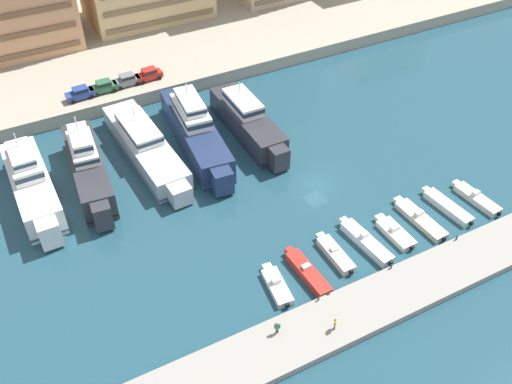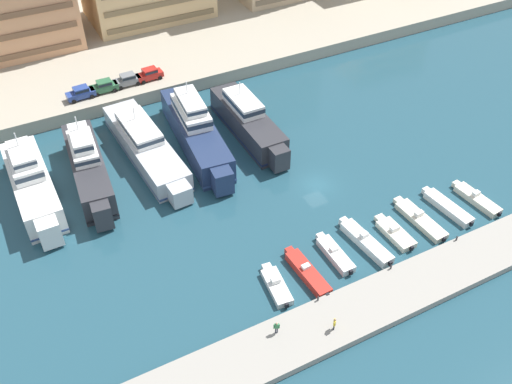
{
  "view_description": "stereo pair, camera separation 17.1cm",
  "coord_description": "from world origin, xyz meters",
  "px_view_note": "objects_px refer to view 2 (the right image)",
  "views": [
    {
      "loc": [
        -32.13,
        -44.83,
        47.34
      ],
      "look_at": [
        -8.8,
        -0.14,
        2.5
      ],
      "focal_mm": 40.0,
      "sensor_mm": 36.0,
      "label": 1
    },
    {
      "loc": [
        -31.98,
        -44.91,
        47.34
      ],
      "look_at": [
        -8.8,
        -0.14,
        2.5
      ],
      "focal_mm": 40.0,
      "sensor_mm": 36.0,
      "label": 2
    }
  ],
  "objects_px": {
    "yacht_navy_center_left": "(196,130)",
    "motorboat_cream_center_right": "(420,219)",
    "car_green_left": "(104,86)",
    "car_red_center_left": "(150,74)",
    "motorboat_white_far_left": "(276,286)",
    "yacht_silver_mid_left": "(146,146)",
    "motorboat_white_center_left": "(366,242)",
    "motorboat_cream_center": "(395,233)",
    "motorboat_cream_right": "(477,199)",
    "motorboat_red_left": "(307,273)",
    "yacht_charcoal_center": "(248,121)",
    "yacht_charcoal_left": "(88,167)",
    "motorboat_white_mid_left": "(335,254)",
    "car_grey_mid_left": "(127,79)",
    "pedestrian_near_edge": "(277,327)",
    "yacht_white_far_left": "(32,183)",
    "pedestrian_far_side": "(334,323)",
    "motorboat_white_mid_right": "(447,207)",
    "car_blue_far_left": "(81,92)"
  },
  "relations": [
    {
      "from": "motorboat_red_left",
      "to": "pedestrian_near_edge",
      "type": "height_order",
      "value": "pedestrian_near_edge"
    },
    {
      "from": "motorboat_cream_center_right",
      "to": "car_blue_far_left",
      "type": "distance_m",
      "value": 50.78
    },
    {
      "from": "motorboat_cream_center",
      "to": "car_green_left",
      "type": "xyz_separation_m",
      "value": [
        -21.42,
        42.3,
        2.67
      ]
    },
    {
      "from": "yacht_navy_center_left",
      "to": "motorboat_red_left",
      "type": "distance_m",
      "value": 27.02
    },
    {
      "from": "yacht_silver_mid_left",
      "to": "yacht_charcoal_center",
      "type": "height_order",
      "value": "yacht_charcoal_center"
    },
    {
      "from": "motorboat_white_mid_left",
      "to": "car_green_left",
      "type": "relative_size",
      "value": 1.59
    },
    {
      "from": "yacht_charcoal_center",
      "to": "motorboat_cream_center_right",
      "type": "relative_size",
      "value": 2.3
    },
    {
      "from": "motorboat_white_center_left",
      "to": "car_grey_mid_left",
      "type": "bearing_deg",
      "value": 108.19
    },
    {
      "from": "car_green_left",
      "to": "car_red_center_left",
      "type": "distance_m",
      "value": 7.18
    },
    {
      "from": "yacht_silver_mid_left",
      "to": "motorboat_white_far_left",
      "type": "height_order",
      "value": "yacht_silver_mid_left"
    },
    {
      "from": "yacht_charcoal_center",
      "to": "car_red_center_left",
      "type": "relative_size",
      "value": 4.54
    },
    {
      "from": "motorboat_white_mid_right",
      "to": "pedestrian_near_edge",
      "type": "xyz_separation_m",
      "value": [
        -27.07,
        -6.39,
        1.37
      ]
    },
    {
      "from": "motorboat_red_left",
      "to": "motorboat_cream_center_right",
      "type": "distance_m",
      "value": 16.11
    },
    {
      "from": "yacht_charcoal_center",
      "to": "motorboat_white_center_left",
      "type": "distance_m",
      "value": 25.28
    },
    {
      "from": "yacht_silver_mid_left",
      "to": "motorboat_cream_center_right",
      "type": "distance_m",
      "value": 36.24
    },
    {
      "from": "yacht_charcoal_left",
      "to": "yacht_white_far_left",
      "type": "bearing_deg",
      "value": -179.55
    },
    {
      "from": "car_green_left",
      "to": "car_red_center_left",
      "type": "bearing_deg",
      "value": 2.19
    },
    {
      "from": "motorboat_red_left",
      "to": "pedestrian_near_edge",
      "type": "bearing_deg",
      "value": -141.62
    },
    {
      "from": "car_blue_far_left",
      "to": "pedestrian_far_side",
      "type": "xyz_separation_m",
      "value": [
        11.27,
        -50.09,
        -1.26
      ]
    },
    {
      "from": "car_green_left",
      "to": "pedestrian_far_side",
      "type": "relative_size",
      "value": 2.61
    },
    {
      "from": "yacht_charcoal_left",
      "to": "motorboat_cream_center",
      "type": "relative_size",
      "value": 3.11
    },
    {
      "from": "motorboat_cream_center_right",
      "to": "motorboat_cream_right",
      "type": "xyz_separation_m",
      "value": [
        8.46,
        -0.39,
        0.04
      ]
    },
    {
      "from": "motorboat_cream_right",
      "to": "pedestrian_near_edge",
      "type": "xyz_separation_m",
      "value": [
        -31.26,
        -5.89,
        1.38
      ]
    },
    {
      "from": "yacht_charcoal_left",
      "to": "motorboat_white_far_left",
      "type": "distance_m",
      "value": 28.87
    },
    {
      "from": "motorboat_cream_right",
      "to": "motorboat_red_left",
      "type": "bearing_deg",
      "value": -178.67
    },
    {
      "from": "yacht_navy_center_left",
      "to": "motorboat_cream_center_right",
      "type": "xyz_separation_m",
      "value": [
        17.48,
        -25.94,
        -2.11
      ]
    },
    {
      "from": "yacht_navy_center_left",
      "to": "motorboat_white_far_left",
      "type": "xyz_separation_m",
      "value": [
        -2.36,
        -26.86,
        -2.09
      ]
    },
    {
      "from": "pedestrian_far_side",
      "to": "motorboat_cream_center_right",
      "type": "bearing_deg",
      "value": 25.58
    },
    {
      "from": "motorboat_white_far_left",
      "to": "yacht_navy_center_left",
      "type": "bearing_deg",
      "value": 84.97
    },
    {
      "from": "car_red_center_left",
      "to": "pedestrian_far_side",
      "type": "height_order",
      "value": "car_red_center_left"
    },
    {
      "from": "yacht_charcoal_left",
      "to": "car_red_center_left",
      "type": "bearing_deg",
      "value": 50.4
    },
    {
      "from": "yacht_charcoal_left",
      "to": "yacht_silver_mid_left",
      "type": "distance_m",
      "value": 8.3
    },
    {
      "from": "motorboat_cream_center",
      "to": "yacht_navy_center_left",
      "type": "bearing_deg",
      "value": 117.04
    },
    {
      "from": "motorboat_white_center_left",
      "to": "motorboat_cream_center",
      "type": "height_order",
      "value": "motorboat_white_center_left"
    },
    {
      "from": "yacht_navy_center_left",
      "to": "car_red_center_left",
      "type": "xyz_separation_m",
      "value": [
        -0.78,
        16.19,
        0.57
      ]
    },
    {
      "from": "yacht_white_far_left",
      "to": "motorboat_cream_center",
      "type": "bearing_deg",
      "value": -35.69
    },
    {
      "from": "motorboat_white_far_left",
      "to": "yacht_silver_mid_left",
      "type": "bearing_deg",
      "value": 99.29
    },
    {
      "from": "yacht_silver_mid_left",
      "to": "motorboat_cream_center",
      "type": "relative_size",
      "value": 3.71
    },
    {
      "from": "yacht_charcoal_center",
      "to": "motorboat_red_left",
      "type": "bearing_deg",
      "value": -103.12
    },
    {
      "from": "yacht_charcoal_center",
      "to": "car_green_left",
      "type": "bearing_deg",
      "value": 132.43
    },
    {
      "from": "motorboat_white_center_left",
      "to": "motorboat_cream_center",
      "type": "bearing_deg",
      "value": -4.6
    },
    {
      "from": "car_green_left",
      "to": "yacht_silver_mid_left",
      "type": "bearing_deg",
      "value": -85.97
    },
    {
      "from": "car_grey_mid_left",
      "to": "pedestrian_near_edge",
      "type": "height_order",
      "value": "car_grey_mid_left"
    },
    {
      "from": "yacht_silver_mid_left",
      "to": "car_grey_mid_left",
      "type": "relative_size",
      "value": 5.56
    },
    {
      "from": "yacht_silver_mid_left",
      "to": "motorboat_white_mid_left",
      "type": "height_order",
      "value": "yacht_silver_mid_left"
    },
    {
      "from": "motorboat_red_left",
      "to": "motorboat_white_center_left",
      "type": "distance_m",
      "value": 8.22
    },
    {
      "from": "motorboat_cream_right",
      "to": "pedestrian_near_edge",
      "type": "distance_m",
      "value": 31.84
    },
    {
      "from": "yacht_silver_mid_left",
      "to": "car_green_left",
      "type": "relative_size",
      "value": 5.57
    },
    {
      "from": "yacht_charcoal_center",
      "to": "pedestrian_far_side",
      "type": "height_order",
      "value": "yacht_charcoal_center"
    },
    {
      "from": "yacht_navy_center_left",
      "to": "motorboat_white_center_left",
      "type": "height_order",
      "value": "yacht_navy_center_left"
    }
  ]
}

